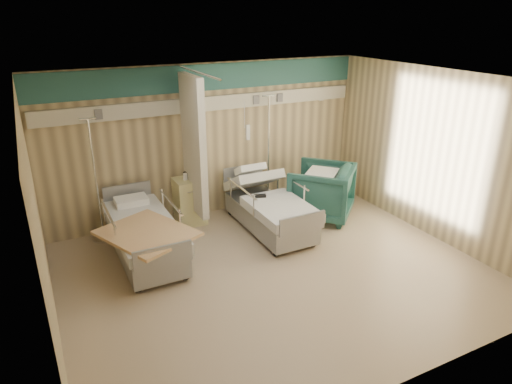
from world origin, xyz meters
The scene contains 13 objects.
ground centered at (0.00, 0.00, 0.00)m, with size 6.00×5.00×0.00m, color tan.
room_walls centered at (-0.03, 0.25, 1.86)m, with size 6.04×5.04×2.82m.
bed_right centered at (0.60, 1.30, 0.32)m, with size 1.00×2.16×0.63m, color silver, non-canonical shape.
bed_left centered at (-1.60, 1.30, 0.32)m, with size 1.00×2.16×0.63m, color silver, non-canonical shape.
bedside_cabinet centered at (-0.55, 2.20, 0.42)m, with size 0.50×0.48×0.85m, color beige.
visitor_armchair centered at (1.73, 1.36, 0.50)m, with size 1.07×1.10×1.00m, color #1F4E48.
waffle_blanket centered at (1.74, 1.37, 1.04)m, with size 0.59×0.53×0.07m, color white.
iv_stand_right centered at (1.10, 2.28, 0.45)m, with size 0.39×0.39×2.19m.
iv_stand_left centered at (-2.09, 2.27, 0.43)m, with size 0.37×0.37×2.09m.
call_remote centered at (0.45, 1.36, 0.65)m, with size 0.20×0.09×0.04m, color black.
tan_blanket centered at (-1.65, 0.84, 0.65)m, with size 1.03×1.29×0.04m, color tan.
toiletry_bag centered at (-0.49, 2.28, 0.91)m, with size 0.21×0.13×0.11m, color black.
white_cup centered at (-0.61, 2.20, 0.91)m, with size 0.08×0.08×0.11m, color white.
Camera 1 is at (-2.90, -5.10, 3.64)m, focal length 32.00 mm.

